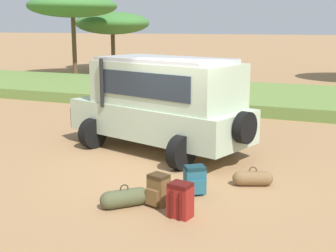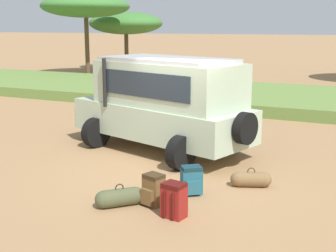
{
  "view_description": "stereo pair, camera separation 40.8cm",
  "coord_description": "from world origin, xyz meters",
  "px_view_note": "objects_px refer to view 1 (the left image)",
  "views": [
    {
      "loc": [
        4.05,
        -9.49,
        3.24
      ],
      "look_at": [
        -0.03,
        0.05,
        1.0
      ],
      "focal_mm": 50.0,
      "sensor_mm": 36.0,
      "label": 1
    },
    {
      "loc": [
        4.42,
        -9.32,
        3.24
      ],
      "look_at": [
        -0.03,
        0.05,
        1.0
      ],
      "focal_mm": 50.0,
      "sensor_mm": 36.0,
      "label": 2
    }
  ],
  "objects_px": {
    "acacia_tree_far_left": "(112,23)",
    "backpack_near_rear_wheel": "(181,200)",
    "backpack_cluster_center": "(158,190)",
    "safari_vehicle": "(162,102)",
    "duffel_bag_soft_canvas": "(124,198)",
    "duffel_bag_low_black_case": "(253,178)",
    "acacia_tree_left_mid": "(73,6)",
    "backpack_beside_front_wheel": "(195,180)"
  },
  "relations": [
    {
      "from": "duffel_bag_low_black_case",
      "to": "duffel_bag_soft_canvas",
      "type": "xyz_separation_m",
      "value": [
        -1.88,
        -2.06,
        0.01
      ]
    },
    {
      "from": "acacia_tree_left_mid",
      "to": "backpack_beside_front_wheel",
      "type": "bearing_deg",
      "value": -49.99
    },
    {
      "from": "acacia_tree_left_mid",
      "to": "acacia_tree_far_left",
      "type": "bearing_deg",
      "value": 93.67
    },
    {
      "from": "backpack_cluster_center",
      "to": "backpack_near_rear_wheel",
      "type": "bearing_deg",
      "value": -29.84
    },
    {
      "from": "backpack_cluster_center",
      "to": "duffel_bag_low_black_case",
      "type": "bearing_deg",
      "value": 52.54
    },
    {
      "from": "duffel_bag_low_black_case",
      "to": "backpack_beside_front_wheel",
      "type": "bearing_deg",
      "value": -135.62
    },
    {
      "from": "backpack_beside_front_wheel",
      "to": "duffel_bag_low_black_case",
      "type": "bearing_deg",
      "value": 44.38
    },
    {
      "from": "backpack_beside_front_wheel",
      "to": "backpack_near_rear_wheel",
      "type": "xyz_separation_m",
      "value": [
        0.17,
        -1.17,
        0.03
      ]
    },
    {
      "from": "backpack_beside_front_wheel",
      "to": "acacia_tree_far_left",
      "type": "bearing_deg",
      "value": 123.01
    },
    {
      "from": "backpack_cluster_center",
      "to": "acacia_tree_left_mid",
      "type": "height_order",
      "value": "acacia_tree_left_mid"
    },
    {
      "from": "backpack_near_rear_wheel",
      "to": "backpack_beside_front_wheel",
      "type": "bearing_deg",
      "value": 98.07
    },
    {
      "from": "safari_vehicle",
      "to": "duffel_bag_soft_canvas",
      "type": "relative_size",
      "value": 7.24
    },
    {
      "from": "backpack_cluster_center",
      "to": "safari_vehicle",
      "type": "bearing_deg",
      "value": 112.8
    },
    {
      "from": "safari_vehicle",
      "to": "backpack_near_rear_wheel",
      "type": "bearing_deg",
      "value": -61.93
    },
    {
      "from": "acacia_tree_far_left",
      "to": "safari_vehicle",
      "type": "bearing_deg",
      "value": -57.29
    },
    {
      "from": "backpack_beside_front_wheel",
      "to": "acacia_tree_far_left",
      "type": "distance_m",
      "value": 27.37
    },
    {
      "from": "duffel_bag_soft_canvas",
      "to": "acacia_tree_left_mid",
      "type": "xyz_separation_m",
      "value": [
        -13.51,
        18.36,
        4.24
      ]
    },
    {
      "from": "backpack_cluster_center",
      "to": "backpack_beside_front_wheel",
      "type": "bearing_deg",
      "value": 64.02
    },
    {
      "from": "acacia_tree_left_mid",
      "to": "backpack_near_rear_wheel",
      "type": "bearing_deg",
      "value": -51.51
    },
    {
      "from": "duffel_bag_low_black_case",
      "to": "acacia_tree_far_left",
      "type": "bearing_deg",
      "value": 125.73
    },
    {
      "from": "backpack_beside_front_wheel",
      "to": "backpack_cluster_center",
      "type": "xyz_separation_m",
      "value": [
        -0.41,
        -0.84,
        0.01
      ]
    },
    {
      "from": "backpack_cluster_center",
      "to": "backpack_near_rear_wheel",
      "type": "xyz_separation_m",
      "value": [
        0.57,
        -0.33,
        0.01
      ]
    },
    {
      "from": "backpack_beside_front_wheel",
      "to": "acacia_tree_far_left",
      "type": "height_order",
      "value": "acacia_tree_far_left"
    },
    {
      "from": "safari_vehicle",
      "to": "duffel_bag_soft_canvas",
      "type": "xyz_separation_m",
      "value": [
        0.95,
        -3.84,
        -1.13
      ]
    },
    {
      "from": "safari_vehicle",
      "to": "backpack_beside_front_wheel",
      "type": "height_order",
      "value": "safari_vehicle"
    },
    {
      "from": "backpack_beside_front_wheel",
      "to": "duffel_bag_low_black_case",
      "type": "distance_m",
      "value": 1.31
    },
    {
      "from": "safari_vehicle",
      "to": "backpack_beside_front_wheel",
      "type": "xyz_separation_m",
      "value": [
        1.89,
        -2.69,
        -1.02
      ]
    },
    {
      "from": "duffel_bag_low_black_case",
      "to": "safari_vehicle",
      "type": "bearing_deg",
      "value": 147.88
    },
    {
      "from": "duffel_bag_low_black_case",
      "to": "acacia_tree_left_mid",
      "type": "bearing_deg",
      "value": 133.35
    },
    {
      "from": "duffel_bag_low_black_case",
      "to": "acacia_tree_far_left",
      "type": "relative_size",
      "value": 0.14
    },
    {
      "from": "backpack_beside_front_wheel",
      "to": "safari_vehicle",
      "type": "bearing_deg",
      "value": 125.12
    },
    {
      "from": "safari_vehicle",
      "to": "acacia_tree_left_mid",
      "type": "bearing_deg",
      "value": 130.85
    },
    {
      "from": "duffel_bag_low_black_case",
      "to": "duffel_bag_soft_canvas",
      "type": "bearing_deg",
      "value": -132.42
    },
    {
      "from": "backpack_cluster_center",
      "to": "acacia_tree_far_left",
      "type": "relative_size",
      "value": 0.11
    },
    {
      "from": "safari_vehicle",
      "to": "duffel_bag_soft_canvas",
      "type": "height_order",
      "value": "safari_vehicle"
    },
    {
      "from": "backpack_near_rear_wheel",
      "to": "duffel_bag_low_black_case",
      "type": "distance_m",
      "value": 2.23
    },
    {
      "from": "backpack_beside_front_wheel",
      "to": "duffel_bag_low_black_case",
      "type": "height_order",
      "value": "backpack_beside_front_wheel"
    },
    {
      "from": "duffel_bag_soft_canvas",
      "to": "backpack_near_rear_wheel",
      "type": "bearing_deg",
      "value": -1.29
    },
    {
      "from": "safari_vehicle",
      "to": "backpack_near_rear_wheel",
      "type": "height_order",
      "value": "safari_vehicle"
    },
    {
      "from": "acacia_tree_far_left",
      "to": "backpack_near_rear_wheel",
      "type": "bearing_deg",
      "value": -58.0
    },
    {
      "from": "backpack_beside_front_wheel",
      "to": "acacia_tree_far_left",
      "type": "xyz_separation_m",
      "value": [
        -14.81,
        22.8,
        3.11
      ]
    },
    {
      "from": "backpack_near_rear_wheel",
      "to": "acacia_tree_left_mid",
      "type": "bearing_deg",
      "value": 128.49
    }
  ]
}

